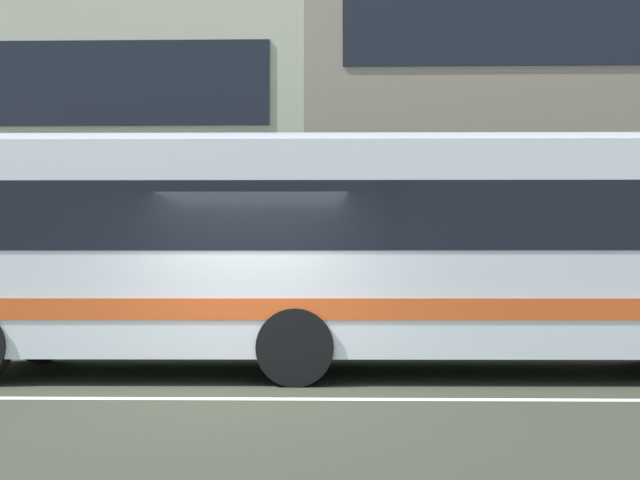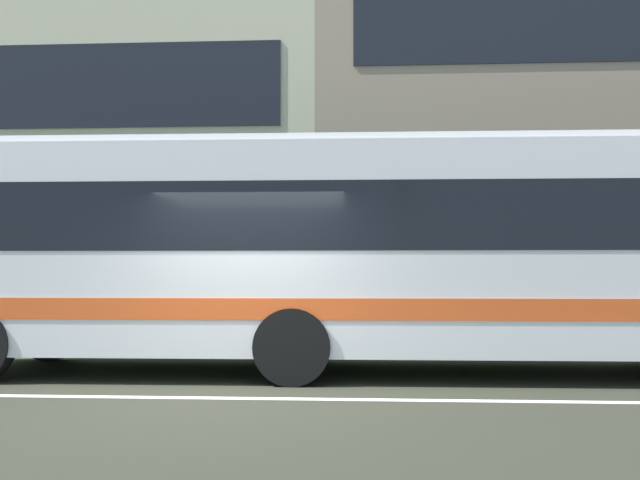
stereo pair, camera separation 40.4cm
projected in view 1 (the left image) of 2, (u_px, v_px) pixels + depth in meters
ground_plane at (241, 399)px, 7.97m from camera, size 160.00×160.00×0.00m
lane_centre_line at (241, 399)px, 7.97m from camera, size 60.00×0.16×0.01m
hedge_row_far at (228, 320)px, 13.44m from camera, size 12.35×1.10×1.07m
transit_bus at (349, 247)px, 10.11m from camera, size 11.92×2.69×3.31m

